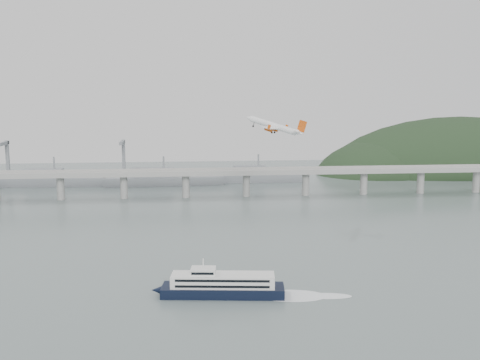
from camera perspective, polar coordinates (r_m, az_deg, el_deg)
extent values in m
plane|color=slate|center=(270.81, 1.19, -9.32)|extent=(900.00, 900.00, 0.00)
cube|color=#979795|center=(461.12, -1.81, 0.75)|extent=(800.00, 22.00, 2.20)
cube|color=#979795|center=(450.47, -1.72, 0.81)|extent=(800.00, 0.60, 1.80)
cube|color=#979795|center=(471.24, -1.90, 1.16)|extent=(800.00, 0.60, 1.80)
cylinder|color=#979795|center=(472.03, -17.76, -0.77)|extent=(6.00, 6.00, 21.00)
cylinder|color=#979795|center=(464.17, -11.71, -0.69)|extent=(6.00, 6.00, 21.00)
cylinder|color=#979795|center=(461.63, -5.53, -0.60)|extent=(6.00, 6.00, 21.00)
cylinder|color=#979795|center=(464.48, 0.65, -0.50)|extent=(6.00, 6.00, 21.00)
cylinder|color=#979795|center=(472.64, 6.69, -0.40)|extent=(6.00, 6.00, 21.00)
cylinder|color=#979795|center=(485.83, 12.46, -0.30)|extent=(6.00, 6.00, 21.00)
cylinder|color=#979795|center=(503.66, 17.87, -0.20)|extent=(6.00, 6.00, 21.00)
cylinder|color=#979795|center=(525.66, 22.87, -0.11)|extent=(6.00, 6.00, 21.00)
ellipsoid|color=black|center=(666.45, 21.20, -0.68)|extent=(320.00, 150.00, 156.00)
ellipsoid|color=black|center=(618.96, 13.78, -0.46)|extent=(140.00, 110.00, 96.00)
cube|color=slate|center=(544.69, -18.28, -0.17)|extent=(95.67, 20.15, 8.00)
cube|color=slate|center=(545.73, -19.30, 0.65)|extent=(33.90, 15.02, 8.00)
cylinder|color=slate|center=(542.58, -18.36, 1.50)|extent=(1.60, 1.60, 14.00)
cube|color=slate|center=(527.01, -7.73, -0.09)|extent=(110.55, 21.43, 8.00)
cube|color=slate|center=(526.37, -8.94, 0.76)|extent=(39.01, 16.73, 8.00)
cylinder|color=slate|center=(524.83, -7.77, 1.64)|extent=(1.60, 1.60, 14.00)
cube|color=slate|center=(541.31, 1.87, 0.22)|extent=(85.00, 13.60, 8.00)
cube|color=slate|center=(539.13, 0.98, 1.05)|extent=(29.75, 11.90, 8.00)
cylinder|color=slate|center=(539.18, 1.88, 1.90)|extent=(1.60, 1.60, 14.00)
cube|color=slate|center=(584.11, -22.52, 1.77)|extent=(3.00, 3.00, 40.00)
cube|color=slate|center=(572.89, -22.91, 3.43)|extent=(3.00, 28.00, 3.00)
cube|color=slate|center=(562.32, -11.73, 2.00)|extent=(3.00, 3.00, 40.00)
cube|color=slate|center=(550.65, -11.89, 3.74)|extent=(3.00, 28.00, 3.00)
cube|color=black|center=(240.51, -1.75, -11.17)|extent=(52.49, 18.50, 4.11)
cone|color=black|center=(243.48, -8.40, -11.01)|extent=(5.60, 4.71, 4.11)
cube|color=white|center=(238.98, -1.75, -10.12)|extent=(44.08, 15.46, 5.14)
cube|color=black|center=(233.65, -1.82, -10.22)|extent=(38.77, 4.92, 1.03)
cube|color=black|center=(234.46, -1.82, -10.79)|extent=(38.77, 4.92, 1.03)
cube|color=black|center=(243.47, -1.69, -9.43)|extent=(38.77, 4.92, 1.03)
cube|color=black|center=(244.25, -1.69, -9.98)|extent=(38.77, 4.92, 1.03)
cube|color=white|center=(238.31, -3.75, -9.20)|extent=(11.07, 8.39, 2.67)
cube|color=black|center=(234.85, -3.83, -9.48)|extent=(9.19, 1.25, 1.03)
cylinder|color=white|center=(237.32, -3.76, -8.45)|extent=(0.57, 0.57, 4.11)
ellipsoid|color=white|center=(241.48, 5.23, -11.62)|extent=(31.17, 18.29, 0.21)
ellipsoid|color=white|center=(242.90, 8.69, -11.56)|extent=(22.93, 10.05, 0.21)
cylinder|color=white|center=(352.93, 3.42, 5.54)|extent=(27.73, 18.61, 11.67)
cone|color=white|center=(358.29, 0.90, 6.32)|extent=(6.41, 5.91, 4.90)
cone|color=white|center=(348.14, 6.11, 4.78)|extent=(7.22, 6.12, 5.18)
cube|color=white|center=(352.71, 3.53, 5.32)|extent=(21.13, 34.88, 3.61)
cube|color=white|center=(348.34, 5.98, 4.95)|extent=(8.81, 13.01, 1.81)
cube|color=#D14C0E|center=(347.80, 6.31, 5.45)|extent=(6.08, 3.02, 8.00)
cylinder|color=#D14C0E|center=(358.93, 3.51, 5.17)|extent=(5.56, 4.65, 3.60)
cylinder|color=black|center=(359.58, 3.19, 5.27)|extent=(2.05, 2.56, 2.48)
cube|color=white|center=(358.83, 3.56, 5.33)|extent=(2.74, 1.54, 1.96)
cylinder|color=#D14C0E|center=(347.71, 2.93, 5.16)|extent=(5.56, 4.65, 3.60)
cylinder|color=black|center=(348.38, 2.59, 5.27)|extent=(2.05, 2.56, 2.48)
cube|color=white|center=(347.61, 2.97, 5.33)|extent=(2.74, 1.54, 1.96)
cylinder|color=black|center=(355.54, 3.58, 5.02)|extent=(1.17, 0.71, 2.60)
cylinder|color=black|center=(355.66, 3.53, 4.84)|extent=(1.50, 1.00, 1.47)
cylinder|color=black|center=(350.23, 3.31, 5.02)|extent=(1.17, 0.71, 2.60)
cylinder|color=black|center=(350.35, 3.25, 4.83)|extent=(1.50, 1.00, 1.47)
cylinder|color=black|center=(357.15, 1.40, 5.67)|extent=(1.17, 0.71, 2.60)
cylinder|color=black|center=(357.26, 1.34, 5.49)|extent=(1.50, 1.00, 1.47)
cube|color=#D14C0E|center=(369.43, 4.75, 5.42)|extent=(2.22, 1.15, 2.94)
cube|color=#D14C0E|center=(334.63, 2.98, 5.42)|extent=(2.22, 1.15, 2.94)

